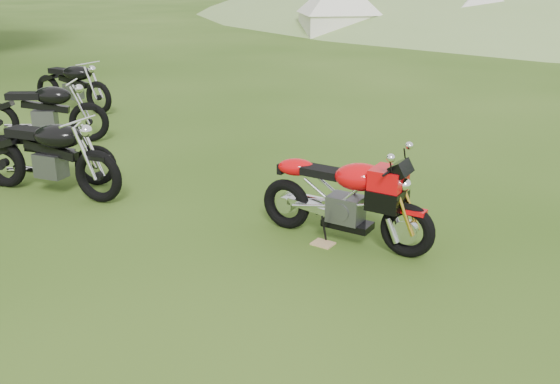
% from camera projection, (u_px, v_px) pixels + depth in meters
% --- Properties ---
extents(ground, '(120.00, 120.00, 0.00)m').
position_uv_depth(ground, '(262.00, 257.00, 6.51)').
color(ground, '#27460F').
rests_on(ground, ground).
extents(sport_motorcycle, '(1.98, 1.16, 1.16)m').
position_uv_depth(sport_motorcycle, '(345.00, 191.00, 6.68)').
color(sport_motorcycle, red).
rests_on(sport_motorcycle, ground).
extents(plywood_board, '(0.28, 0.26, 0.02)m').
position_uv_depth(plywood_board, '(323.00, 244.00, 6.79)').
color(plywood_board, '#AA7D59').
rests_on(plywood_board, ground).
extents(vintage_moto_a, '(2.21, 0.94, 1.13)m').
position_uv_depth(vintage_moto_a, '(48.00, 153.00, 8.08)').
color(vintage_moto_a, black).
rests_on(vintage_moto_a, ground).
extents(vintage_moto_b, '(2.18, 0.91, 1.12)m').
position_uv_depth(vintage_moto_b, '(43.00, 110.00, 10.54)').
color(vintage_moto_b, black).
rests_on(vintage_moto_b, ground).
extents(vintage_moto_c, '(1.83, 0.78, 0.94)m').
position_uv_depth(vintage_moto_c, '(47.00, 153.00, 8.44)').
color(vintage_moto_c, black).
rests_on(vintage_moto_c, ground).
extents(vintage_moto_d, '(2.12, 1.19, 1.10)m').
position_uv_depth(vintage_moto_d, '(72.00, 84.00, 12.91)').
color(vintage_moto_d, black).
rests_on(vintage_moto_d, ground).
extents(tent_left, '(3.73, 3.73, 2.57)m').
position_uv_depth(tent_left, '(338.00, 4.00, 26.77)').
color(tent_left, white).
rests_on(tent_left, ground).
extents(tent_mid, '(2.86, 2.86, 2.34)m').
position_uv_depth(tent_mid, '(484.00, 9.00, 25.47)').
color(tent_mid, silver).
rests_on(tent_mid, ground).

